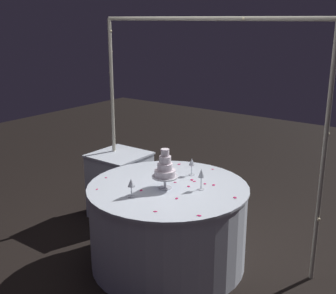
% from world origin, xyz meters
% --- Properties ---
extents(ground_plane, '(12.00, 12.00, 0.00)m').
position_xyz_m(ground_plane, '(0.00, 0.00, 0.00)').
color(ground_plane, black).
extents(decorative_arch, '(2.28, 0.06, 2.10)m').
position_xyz_m(decorative_arch, '(-0.00, 0.51, 1.41)').
color(decorative_arch, '#B7B29E').
rests_on(decorative_arch, ground).
extents(main_table, '(1.37, 1.37, 0.72)m').
position_xyz_m(main_table, '(0.00, 0.00, 0.36)').
color(main_table, silver).
rests_on(main_table, ground).
extents(side_table, '(0.55, 0.55, 0.71)m').
position_xyz_m(side_table, '(-1.00, 0.47, 0.35)').
color(side_table, silver).
rests_on(side_table, ground).
extents(tiered_cake, '(0.22, 0.22, 0.34)m').
position_xyz_m(tiered_cake, '(0.01, -0.05, 0.89)').
color(tiered_cake, silver).
rests_on(tiered_cake, main_table).
extents(wine_glass_0, '(0.06, 0.06, 0.15)m').
position_xyz_m(wine_glass_0, '(-0.10, -0.36, 0.84)').
color(wine_glass_0, silver).
rests_on(wine_glass_0, main_table).
extents(wine_glass_1, '(0.06, 0.06, 0.18)m').
position_xyz_m(wine_glass_1, '(0.26, 0.11, 0.85)').
color(wine_glass_1, silver).
rests_on(wine_glass_1, main_table).
extents(wine_glass_2, '(0.06, 0.06, 0.16)m').
position_xyz_m(wine_glass_2, '(0.01, 0.35, 0.84)').
color(wine_glass_2, silver).
rests_on(wine_glass_2, main_table).
extents(rose_petal_0, '(0.03, 0.02, 0.00)m').
position_xyz_m(rose_petal_0, '(-0.00, 0.10, 0.73)').
color(rose_petal_0, '#C61951').
rests_on(rose_petal_0, main_table).
extents(rose_petal_1, '(0.03, 0.03, 0.00)m').
position_xyz_m(rose_petal_1, '(-0.30, 0.31, 0.73)').
color(rose_petal_1, '#C61951').
rests_on(rose_petal_1, main_table).
extents(rose_petal_2, '(0.03, 0.04, 0.00)m').
position_xyz_m(rose_petal_2, '(0.12, 0.22, 0.73)').
color(rose_petal_2, '#C61951').
rests_on(rose_petal_2, main_table).
extents(rose_petal_3, '(0.05, 0.05, 0.00)m').
position_xyz_m(rose_petal_3, '(0.08, 0.24, 0.73)').
color(rose_petal_3, '#C61951').
rests_on(rose_petal_3, main_table).
extents(rose_petal_4, '(0.04, 0.04, 0.00)m').
position_xyz_m(rose_petal_4, '(0.15, 0.09, 0.73)').
color(rose_petal_4, '#C61951').
rests_on(rose_petal_4, main_table).
extents(rose_petal_5, '(0.05, 0.05, 0.00)m').
position_xyz_m(rose_petal_5, '(-0.24, -0.19, 0.73)').
color(rose_petal_5, '#C61951').
rests_on(rose_petal_5, main_table).
extents(rose_petal_6, '(0.05, 0.04, 0.00)m').
position_xyz_m(rose_petal_6, '(0.57, 0.11, 0.73)').
color(rose_petal_6, '#C61951').
rests_on(rose_petal_6, main_table).
extents(rose_petal_7, '(0.04, 0.04, 0.00)m').
position_xyz_m(rose_petal_7, '(0.30, 0.25, 0.73)').
color(rose_petal_7, '#C61951').
rests_on(rose_petal_7, main_table).
extents(rose_petal_8, '(0.04, 0.04, 0.00)m').
position_xyz_m(rose_petal_8, '(-0.25, 0.52, 0.73)').
color(rose_petal_8, '#C61951').
rests_on(rose_petal_8, main_table).
extents(rose_petal_9, '(0.04, 0.04, 0.00)m').
position_xyz_m(rose_petal_9, '(0.22, 0.23, 0.73)').
color(rose_petal_9, '#C61951').
rests_on(rose_petal_9, main_table).
extents(rose_petal_10, '(0.04, 0.03, 0.00)m').
position_xyz_m(rose_petal_10, '(0.52, -0.33, 0.73)').
color(rose_petal_10, '#C61951').
rests_on(rose_petal_10, main_table).
extents(rose_petal_11, '(0.03, 0.04, 0.00)m').
position_xyz_m(rose_petal_11, '(0.22, -0.18, 0.73)').
color(rose_petal_11, '#C61951').
rests_on(rose_petal_11, main_table).
extents(rose_petal_12, '(0.03, 0.03, 0.00)m').
position_xyz_m(rose_petal_12, '(0.08, 0.59, 0.73)').
color(rose_petal_12, '#C61951').
rests_on(rose_petal_12, main_table).
extents(rose_petal_13, '(0.04, 0.04, 0.00)m').
position_xyz_m(rose_petal_13, '(-0.12, -0.21, 0.73)').
color(rose_petal_13, '#C61951').
rests_on(rose_petal_13, main_table).
extents(rose_petal_14, '(0.02, 0.03, 0.00)m').
position_xyz_m(rose_petal_14, '(-0.43, -0.41, 0.73)').
color(rose_petal_14, '#C61951').
rests_on(rose_petal_14, main_table).
extents(rose_petal_15, '(0.03, 0.02, 0.00)m').
position_xyz_m(rose_petal_15, '(-0.56, -0.17, 0.73)').
color(rose_petal_15, '#C61951').
rests_on(rose_petal_15, main_table).
extents(rose_petal_16, '(0.04, 0.04, 0.00)m').
position_xyz_m(rose_petal_16, '(0.23, -0.46, 0.73)').
color(rose_petal_16, '#C61951').
rests_on(rose_petal_16, main_table).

